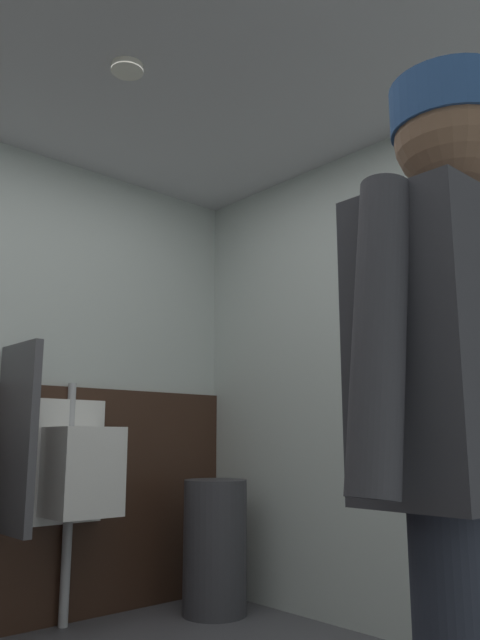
# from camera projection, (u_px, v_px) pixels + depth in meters

# --- Properties ---
(wall_right) EXTENTS (0.12, 3.88, 2.52)m
(wall_right) POSITION_uv_depth(u_px,v_px,m) (442.00, 371.00, 2.96)
(wall_right) COLOR silver
(wall_right) RESTS_ON ground_plane
(downlight_far) EXTENTS (0.14, 0.14, 0.03)m
(downlight_far) POSITION_uv_depth(u_px,v_px,m) (127.00, 69.00, 2.66)
(downlight_far) COLOR white
(urinal_middle) EXTENTS (0.40, 0.34, 1.24)m
(urinal_middle) POSITION_uv_depth(u_px,v_px,m) (79.00, 470.00, 3.22)
(urinal_middle) COLOR white
(urinal_middle) RESTS_ON ground_plane
(privacy_divider_panel) EXTENTS (0.04, 0.40, 0.90)m
(privacy_divider_panel) POSITION_uv_depth(u_px,v_px,m) (16.00, 436.00, 2.96)
(privacy_divider_panel) COLOR #4C4C51
(person) EXTENTS (0.71, 0.60, 1.69)m
(person) POSITION_uv_depth(u_px,v_px,m) (473.00, 400.00, 1.21)
(person) COLOR #2D3342
(person) RESTS_ON ground_plane
(trash_bin) EXTENTS (0.35, 0.35, 0.71)m
(trash_bin) POSITION_uv_depth(u_px,v_px,m) (215.00, 546.00, 3.43)
(trash_bin) COLOR #38383D
(trash_bin) RESTS_ON ground_plane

